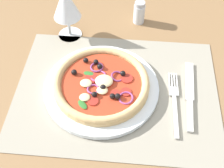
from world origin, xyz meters
The scene contains 8 objects.
ground_plane centered at (0.00, 0.00, -1.20)cm, with size 190.00×140.00×2.40cm, color olive.
placemat centered at (0.00, 0.00, 0.20)cm, with size 47.36×35.72×0.40cm, color gray.
plate centered at (-3.57, -0.29, 1.01)cm, with size 26.88×26.88×1.22cm, color white.
pizza centered at (-3.55, -0.30, 2.71)cm, with size 22.26×22.26×2.68cm.
fork centered at (13.39, -1.71, 0.62)cm, with size 2.26×18.02×0.44cm.
knife centered at (16.98, 0.26, 0.65)cm, with size 2.86×20.06×0.62cm.
wine_glass centered at (-14.35, 18.58, 10.06)cm, with size 7.20×7.20×14.90cm.
pepper_shaker centered at (4.32, 25.91, 3.25)cm, with size 3.20×3.20×6.70cm.
Camera 1 is at (2.76, -43.13, 56.28)cm, focal length 48.21 mm.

